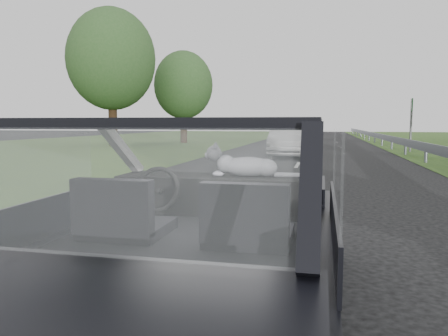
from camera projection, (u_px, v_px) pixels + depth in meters
The scene contains 11 objects.
ground at pixel (197, 331), 3.00m from camera, with size 140.00×140.00×0.00m, color #303032.
subject_car at pixel (196, 227), 2.92m from camera, with size 1.80×4.00×1.45m, color black.
dashboard at pixel (218, 194), 3.52m from camera, with size 1.58×0.45×0.30m, color black.
driver_seat at pixel (121, 210), 2.71m from camera, with size 0.50×0.72×0.42m, color black.
passenger_seat at pixel (248, 217), 2.54m from camera, with size 0.50×0.72×0.42m, color black.
steering_wheel at pixel (157, 189), 3.31m from camera, with size 0.36×0.36×0.04m, color black.
cat at pixel (248, 165), 3.45m from camera, with size 0.60×0.19×0.27m, color #A1A1A1.
other_car at pixel (287, 140), 18.43m from camera, with size 1.63×4.14×1.36m, color #B4B4B4.
highway_sign at pixel (411, 125), 21.39m from camera, with size 0.10×1.04×2.60m, color #125720.
tree_5 at pixel (112, 79), 26.64m from camera, with size 5.36×5.36×8.12m, color #26491F, non-canonical shape.
tree_6 at pixel (183, 98), 30.87m from camera, with size 4.15×4.15×6.28m, color #26491F, non-canonical shape.
Camera 1 is at (0.82, -2.75, 1.42)m, focal length 35.00 mm.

